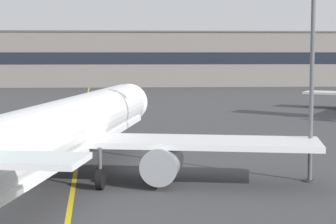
% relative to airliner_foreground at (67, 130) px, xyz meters
% --- Properties ---
extents(taxiway_centreline, '(8.96, 179.81, 0.01)m').
position_rel_airliner_foreground_xyz_m(taxiway_centreline, '(-0.45, 17.62, -3.37)').
color(taxiway_centreline, yellow).
rests_on(taxiway_centreline, ground).
extents(airliner_foreground, '(32.32, 41.22, 11.65)m').
position_rel_airliner_foreground_xyz_m(airliner_foreground, '(0.00, 0.00, 0.00)').
color(airliner_foreground, white).
rests_on(airliner_foreground, ground).
extents(apron_lamp_post, '(2.24, 0.90, 13.48)m').
position_rel_airliner_foreground_xyz_m(apron_lamp_post, '(15.65, -0.83, 3.68)').
color(apron_lamp_post, '#515156').
rests_on(apron_lamp_post, ground).
extents(safety_cone_by_nose_gear, '(0.44, 0.44, 0.55)m').
position_rel_airliner_foreground_xyz_m(safety_cone_by_nose_gear, '(0.84, 15.59, -3.11)').
color(safety_cone_by_nose_gear, orange).
rests_on(safety_cone_by_nose_gear, ground).
extents(terminal_building, '(117.40, 12.40, 13.51)m').
position_rel_airliner_foreground_xyz_m(terminal_building, '(2.02, 113.99, 3.39)').
color(terminal_building, slate).
rests_on(terminal_building, ground).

